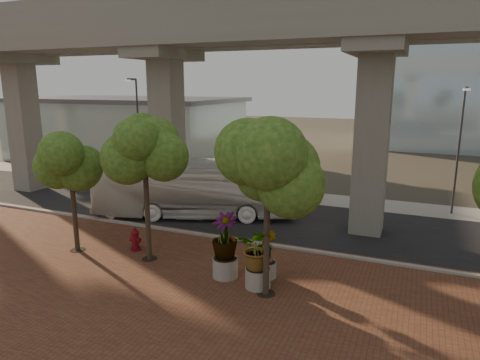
% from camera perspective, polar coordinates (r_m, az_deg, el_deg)
% --- Properties ---
extents(ground, '(160.00, 160.00, 0.00)m').
position_cam_1_polar(ground, '(23.14, 0.79, -6.51)').
color(ground, '#39332A').
rests_on(ground, ground).
extents(brick_plaza, '(70.00, 13.00, 0.06)m').
position_cam_1_polar(brick_plaza, '(16.58, -10.06, -14.67)').
color(brick_plaza, brown).
rests_on(brick_plaza, ground).
extents(asphalt_road, '(90.00, 8.00, 0.04)m').
position_cam_1_polar(asphalt_road, '(24.90, 2.53, -5.08)').
color(asphalt_road, black).
rests_on(asphalt_road, ground).
extents(curb_strip, '(70.00, 0.25, 0.16)m').
position_cam_1_polar(curb_strip, '(21.38, -1.25, -7.92)').
color(curb_strip, gray).
rests_on(curb_strip, ground).
extents(far_sidewalk, '(90.00, 3.00, 0.06)m').
position_cam_1_polar(far_sidewalk, '(29.92, 6.22, -2.09)').
color(far_sidewalk, gray).
rests_on(far_sidewalk, ground).
extents(transit_viaduct, '(72.00, 5.60, 12.40)m').
position_cam_1_polar(transit_viaduct, '(23.74, 2.71, 11.88)').
color(transit_viaduct, gray).
rests_on(transit_viaduct, ground).
extents(station_pavilion, '(23.00, 13.00, 6.30)m').
position_cam_1_polar(station_pavilion, '(46.16, -15.00, 6.74)').
color(station_pavilion, '#A6BABD').
rests_on(station_pavilion, ground).
extents(transit_bus, '(11.86, 6.41, 3.24)m').
position_cam_1_polar(transit_bus, '(24.94, -5.98, -1.30)').
color(transit_bus, silver).
rests_on(transit_bus, ground).
extents(fire_hydrant, '(0.53, 0.48, 1.07)m').
position_cam_1_polar(fire_hydrant, '(20.55, -13.79, -7.70)').
color(fire_hydrant, maroon).
rests_on(fire_hydrant, ground).
extents(planter_front, '(2.15, 2.15, 2.37)m').
position_cam_1_polar(planter_front, '(16.16, 2.43, -9.51)').
color(planter_front, '#A49F94').
rests_on(planter_front, ground).
extents(planter_right, '(2.47, 2.47, 2.64)m').
position_cam_1_polar(planter_right, '(16.95, -2.02, -7.84)').
color(planter_right, '#9C958D').
rests_on(planter_right, ground).
extents(planter_left, '(1.87, 1.87, 2.05)m').
position_cam_1_polar(planter_left, '(17.08, 3.51, -8.95)').
color(planter_left, gray).
rests_on(planter_left, ground).
extents(street_tree_far_west, '(3.58, 3.58, 5.81)m').
position_cam_1_polar(street_tree_far_west, '(20.43, -21.72, 2.23)').
color(street_tree_far_west, '#4B392B').
rests_on(street_tree_far_west, ground).
extents(street_tree_near_west, '(3.67, 3.67, 6.64)m').
position_cam_1_polar(street_tree_near_west, '(18.28, -12.66, 4.21)').
color(street_tree_near_west, '#4B392B').
rests_on(street_tree_near_west, ground).
extents(street_tree_near_east, '(3.89, 3.89, 6.37)m').
position_cam_1_polar(street_tree_near_east, '(14.76, 3.70, 1.12)').
color(street_tree_near_east, '#4B392B').
rests_on(street_tree_near_east, ground).
extents(streetlamp_west, '(0.40, 1.16, 8.01)m').
position_cam_1_polar(streetlamp_west, '(34.48, -13.54, 7.42)').
color(streetlamp_west, '#29292D').
rests_on(streetlamp_west, ground).
extents(streetlamp_east, '(0.37, 1.08, 7.44)m').
position_cam_1_polar(streetlamp_east, '(27.66, 27.22, 4.50)').
color(streetlamp_east, '#313237').
rests_on(streetlamp_east, ground).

